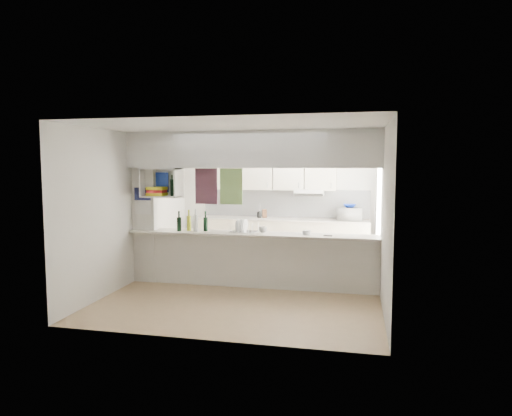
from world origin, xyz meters
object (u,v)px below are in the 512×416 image
(dish_rack, at_px, (244,227))
(bowl, at_px, (350,206))
(wine_bottles, at_px, (192,223))
(microwave, at_px, (349,214))

(dish_rack, bearing_deg, bowl, 58.30)
(dish_rack, xyz_separation_m, wine_bottles, (-0.89, -0.06, 0.05))
(bowl, distance_m, wine_bottles, 3.35)
(microwave, xyz_separation_m, dish_rack, (-1.71, -2.00, -0.04))
(microwave, xyz_separation_m, wine_bottles, (-2.60, -2.06, 0.00))
(microwave, distance_m, wine_bottles, 3.32)
(dish_rack, relative_size, wine_bottles, 0.90)
(microwave, relative_size, wine_bottles, 0.92)
(bowl, distance_m, dish_rack, 2.67)
(microwave, relative_size, dish_rack, 1.02)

